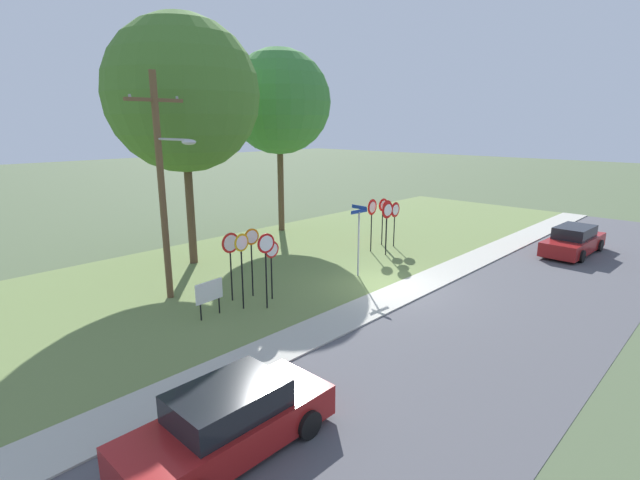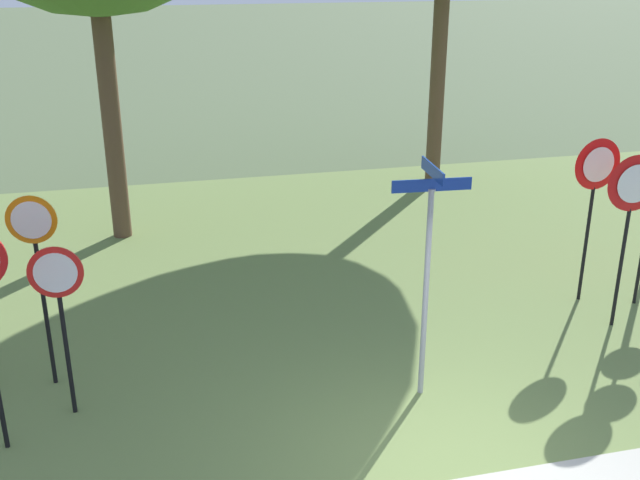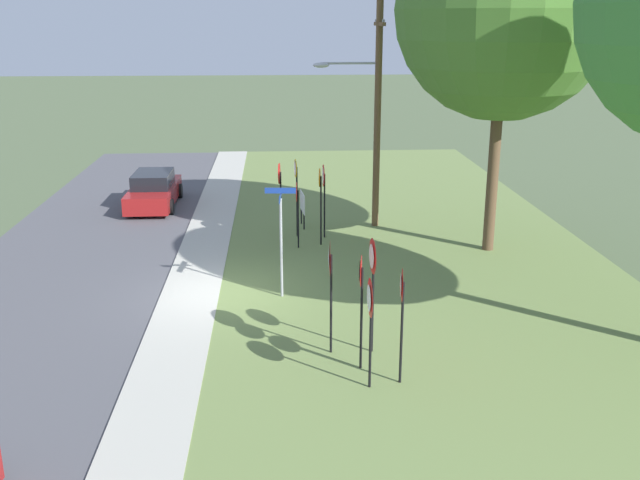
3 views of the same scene
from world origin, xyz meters
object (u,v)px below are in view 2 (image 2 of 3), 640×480
object	(u,v)px
street_name_post	(427,264)
yield_sign_far_left	(633,200)
stop_sign_far_right	(37,254)
stop_sign_far_center	(59,297)
yield_sign_near_right	(596,181)

from	to	relation	value
street_name_post	yield_sign_far_left	bearing A→B (deg)	20.49
stop_sign_far_right	street_name_post	size ratio (longest dim) A/B	0.86
stop_sign_far_right	yield_sign_far_left	size ratio (longest dim) A/B	0.97
stop_sign_far_center	yield_sign_far_left	world-z (taller)	yield_sign_far_left
stop_sign_far_center	yield_sign_near_right	xyz separation A→B (m)	(7.81, 1.40, 0.45)
stop_sign_far_right	yield_sign_far_left	world-z (taller)	yield_sign_far_left
stop_sign_far_center	stop_sign_far_right	xyz separation A→B (m)	(-0.29, 0.77, 0.27)
yield_sign_near_right	yield_sign_far_left	bearing A→B (deg)	-93.86
stop_sign_far_center	street_name_post	xyz separation A→B (m)	(4.30, -0.56, 0.22)
stop_sign_far_center	stop_sign_far_right	size ratio (longest dim) A/B	0.85
stop_sign_far_center	yield_sign_near_right	world-z (taller)	yield_sign_near_right
yield_sign_near_right	street_name_post	size ratio (longest dim) A/B	0.89
yield_sign_near_right	street_name_post	distance (m)	4.03
yield_sign_far_left	street_name_post	size ratio (longest dim) A/B	0.88
yield_sign_far_left	street_name_post	distance (m)	3.66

